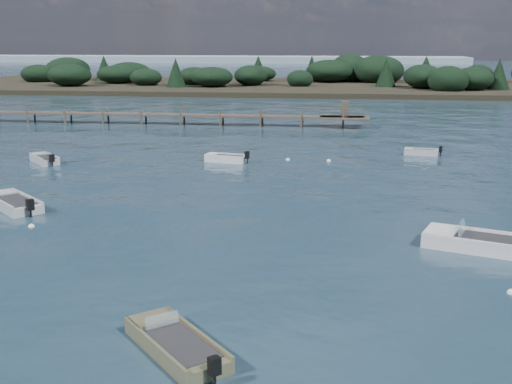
# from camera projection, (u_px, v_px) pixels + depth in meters

# --- Properties ---
(ground) EXTENTS (400.00, 400.00, 0.00)m
(ground) POSITION_uv_depth(u_px,v_px,m) (311.00, 114.00, 78.54)
(ground) COLOR #172A36
(ground) RESTS_ON ground
(dinghy_mid_grey) EXTENTS (4.36, 4.18, 1.20)m
(dinghy_mid_grey) POSITION_uv_depth(u_px,v_px,m) (14.00, 205.00, 34.72)
(dinghy_mid_grey) COLOR #A2A6A9
(dinghy_mid_grey) RESTS_ON ground
(tender_far_grey_b) EXTENTS (2.95, 1.46, 0.99)m
(tender_far_grey_b) POSITION_uv_depth(u_px,v_px,m) (421.00, 153.00, 50.57)
(tender_far_grey_b) COLOR #A2A6A9
(tender_far_grey_b) RESTS_ON ground
(tender_far_grey) EXTENTS (3.10, 3.22, 1.15)m
(tender_far_grey) POSITION_uv_depth(u_px,v_px,m) (45.00, 161.00, 47.35)
(tender_far_grey) COLOR #A2A6A9
(tender_far_grey) RESTS_ON ground
(dinghy_near_olive) EXTENTS (3.83, 4.07, 1.07)m
(dinghy_near_olive) POSITION_uv_depth(u_px,v_px,m) (176.00, 347.00, 18.76)
(dinghy_near_olive) COLOR #6E6A49
(dinghy_near_olive) RESTS_ON ground
(tender_far_white) EXTENTS (3.40, 1.78, 1.14)m
(tender_far_white) POSITION_uv_depth(u_px,v_px,m) (226.00, 160.00, 47.70)
(tender_far_white) COLOR silver
(tender_far_white) RESTS_ON ground
(dinghy_mid_white_a) EXTENTS (5.87, 3.74, 1.36)m
(dinghy_mid_white_a) POSITION_uv_depth(u_px,v_px,m) (488.00, 246.00, 27.77)
(dinghy_mid_white_a) COLOR silver
(dinghy_mid_white_a) RESTS_ON ground
(buoy_b) EXTENTS (0.32, 0.32, 0.32)m
(buoy_b) POSITION_uv_depth(u_px,v_px,m) (511.00, 293.00, 23.09)
(buoy_b) COLOR white
(buoy_b) RESTS_ON ground
(buoy_c) EXTENTS (0.32, 0.32, 0.32)m
(buoy_c) POSITION_uv_depth(u_px,v_px,m) (31.00, 227.00, 31.24)
(buoy_c) COLOR white
(buoy_c) RESTS_ON ground
(buoy_e) EXTENTS (0.32, 0.32, 0.32)m
(buoy_e) POSITION_uv_depth(u_px,v_px,m) (288.00, 160.00, 48.46)
(buoy_e) COLOR white
(buoy_e) RESTS_ON ground
(buoy_extra_a) EXTENTS (0.32, 0.32, 0.32)m
(buoy_extra_a) POSITION_uv_depth(u_px,v_px,m) (329.00, 161.00, 48.01)
(buoy_extra_a) COLOR white
(buoy_extra_a) RESTS_ON ground
(jetty) EXTENTS (64.50, 3.20, 3.40)m
(jetty) POSITION_uv_depth(u_px,v_px,m) (105.00, 114.00, 69.44)
(jetty) COLOR #4C4238
(jetty) RESTS_ON ground
(far_headland) EXTENTS (190.00, 40.00, 5.80)m
(far_headland) POSITION_uv_depth(u_px,v_px,m) (463.00, 79.00, 113.55)
(far_headland) COLOR black
(far_headland) RESTS_ON ground
(distant_haze) EXTENTS (280.00, 20.00, 2.40)m
(distant_haze) POSITION_uv_depth(u_px,v_px,m) (103.00, 62.00, 253.72)
(distant_haze) COLOR #8291A1
(distant_haze) RESTS_ON ground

